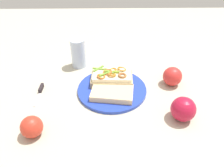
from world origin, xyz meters
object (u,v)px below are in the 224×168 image
apple_0 (32,127)px  apple_2 (183,109)px  knife (40,91)px  bread_slice_side (112,93)px  sandwich (112,77)px  plate (112,89)px  apple_1 (172,76)px  drinking_glass (78,53)px

apple_0 → apple_2: (-0.47, -0.06, 0.01)m
knife → bread_slice_side: bearing=84.0°
sandwich → apple_0: (0.25, 0.26, 0.00)m
apple_0 → plate: bearing=-139.0°
apple_0 → apple_1: 0.55m
plate → apple_2: apple_2 is taller
plate → bread_slice_side: bread_slice_side is taller
apple_1 → apple_0: bearing=27.5°
bread_slice_side → apple_2: apple_2 is taller
apple_0 → knife: apple_0 is taller
sandwich → knife: (0.28, 0.05, -0.03)m
apple_1 → drinking_glass: 0.41m
apple_2 → knife: (0.51, -0.15, -0.03)m
apple_2 → drinking_glass: size_ratio=0.64×
bread_slice_side → apple_2: 0.26m
plate → drinking_glass: 0.24m
apple_1 → plate: bearing=9.2°
apple_1 → knife: apple_1 is taller
drinking_glass → knife: (0.13, 0.19, -0.06)m
bread_slice_side → apple_0: size_ratio=2.24×
sandwich → knife: 0.28m
sandwich → drinking_glass: 0.21m
sandwich → bread_slice_side: (0.00, 0.08, -0.01)m
sandwich → drinking_glass: size_ratio=1.30×
bread_slice_side → apple_1: 0.26m
plate → apple_0: 0.33m
apple_0 → knife: (0.03, -0.21, -0.03)m
apple_1 → drinking_glass: bearing=-21.1°
bread_slice_side → knife: bread_slice_side is taller
apple_2 → drinking_glass: drinking_glass is taller
sandwich → apple_0: apple_0 is taller
apple_1 → knife: bearing=4.9°
knife → apple_2: bearing=75.5°
knife → plate: bearing=92.8°
plate → knife: bearing=1.1°
apple_1 → knife: (0.52, 0.04, -0.03)m
plate → apple_2: size_ratio=3.24×
plate → knife: 0.28m
plate → drinking_glass: size_ratio=2.07×
bread_slice_side → knife: bearing=-179.6°
plate → apple_0: apple_0 is taller
drinking_glass → bread_slice_side: bearing=121.9°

